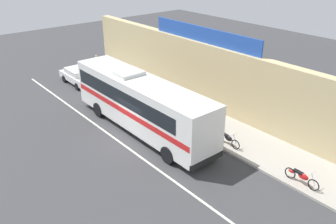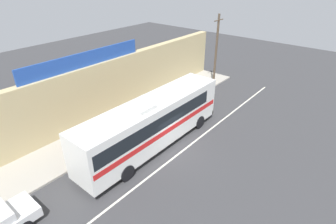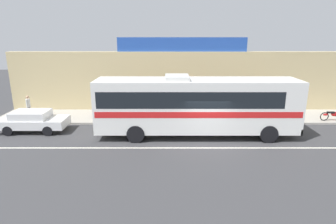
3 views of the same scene
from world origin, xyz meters
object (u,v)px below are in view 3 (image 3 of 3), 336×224
object	(u,v)px
pedestrian_far_left	(28,105)
motorcycle_orange	(263,115)
intercity_bus	(195,104)
parked_car	(32,121)
motorcycle_blue	(333,115)

from	to	relation	value
pedestrian_far_left	motorcycle_orange	bearing A→B (deg)	-2.45
intercity_bus	parked_car	size ratio (longest dim) A/B	2.83
parked_car	motorcycle_orange	bearing A→B (deg)	7.05
intercity_bus	pedestrian_far_left	world-z (taller)	intercity_bus
motorcycle_orange	pedestrian_far_left	bearing A→B (deg)	177.55
intercity_bus	motorcycle_blue	xyz separation A→B (m)	(10.17, 2.69, -1.50)
parked_car	motorcycle_blue	size ratio (longest dim) A/B	2.23
motorcycle_orange	intercity_bus	bearing A→B (deg)	-152.22
intercity_bus	motorcycle_orange	world-z (taller)	intercity_bus
motorcycle_blue	pedestrian_far_left	distance (m)	22.14
parked_car	pedestrian_far_left	world-z (taller)	pedestrian_far_left
motorcycle_blue	pedestrian_far_left	world-z (taller)	pedestrian_far_left
motorcycle_orange	pedestrian_far_left	xyz separation A→B (m)	(-17.13, 0.73, 0.54)
intercity_bus	pedestrian_far_left	size ratio (longest dim) A/B	7.31
motorcycle_blue	motorcycle_orange	xyz separation A→B (m)	(-4.99, 0.04, 0.00)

